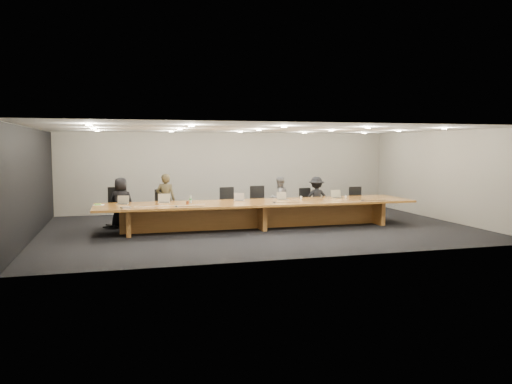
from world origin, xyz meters
TOP-DOWN VIEW (x-y plane):
  - ground at (0.00, 0.00)m, footprint 12.00×12.00m
  - back_wall at (0.00, 4.00)m, footprint 12.00×0.02m
  - left_wall_panel at (-5.94, 0.00)m, footprint 0.08×7.84m
  - conference_table at (0.00, 0.00)m, footprint 9.00×1.80m
  - chair_far_left at (-3.93, 1.20)m, footprint 0.69×0.69m
  - chair_left at (-2.53, 1.17)m, footprint 0.65×0.65m
  - chair_mid_left at (-0.56, 1.33)m, footprint 0.63×0.63m
  - chair_mid_right at (0.38, 1.25)m, footprint 0.62×0.62m
  - chair_right at (2.03, 1.35)m, footprint 0.61×0.61m
  - chair_far_right at (3.72, 1.28)m, footprint 0.55×0.55m
  - person_a at (-3.76, 1.18)m, footprint 0.80×0.65m
  - person_b at (-2.50, 1.17)m, footprint 0.64×0.51m
  - person_c at (1.02, 1.26)m, footprint 0.81×0.72m
  - person_d at (2.22, 1.14)m, footprint 0.95×0.65m
  - laptop_a at (-3.73, 0.34)m, footprint 0.35×0.28m
  - laptop_b at (-2.62, 0.40)m, footprint 0.36×0.28m
  - laptop_c at (-0.49, 0.34)m, footprint 0.34×0.28m
  - laptop_d at (0.82, 0.31)m, footprint 0.32×0.24m
  - laptop_e at (2.55, 0.29)m, footprint 0.34×0.26m
  - water_bottle at (-1.91, 0.18)m, footprint 0.08×0.08m
  - amber_mug at (-2.04, -0.13)m, footprint 0.07×0.07m
  - paper_cup_near at (1.40, 0.34)m, footprint 0.08×0.08m
  - paper_cup_far at (2.80, 0.22)m, footprint 0.08×0.08m
  - notepad at (-4.35, 0.31)m, footprint 0.30×0.26m
  - lime_gadget at (-4.36, 0.29)m, footprint 0.17×0.10m
  - av_box at (-3.66, -0.55)m, footprint 0.27×0.24m
  - mic_left at (-2.39, -0.60)m, footprint 0.11×0.11m
  - mic_center at (0.34, -0.40)m, footprint 0.16×0.16m
  - mic_right at (2.94, -0.58)m, footprint 0.16×0.16m

SIDE VIEW (x-z plane):
  - ground at x=0.00m, z-range 0.00..0.00m
  - chair_right at x=2.03m, z-range 0.00..1.00m
  - chair_far_right at x=3.72m, z-range 0.00..1.01m
  - conference_table at x=0.00m, z-range 0.15..0.90m
  - chair_left at x=-2.53m, z-range 0.00..1.08m
  - chair_mid_left at x=-0.56m, z-range 0.00..1.08m
  - chair_mid_right at x=0.38m, z-range 0.00..1.11m
  - chair_far_left at x=-3.93m, z-range 0.00..1.16m
  - person_d at x=2.22m, z-range 0.00..1.36m
  - person_c at x=1.02m, z-range 0.00..1.37m
  - person_a at x=-3.76m, z-range 0.00..1.43m
  - notepad at x=-4.35m, z-range 0.75..0.77m
  - mic_left at x=-2.39m, z-range 0.75..0.78m
  - person_b at x=-2.50m, z-range 0.00..1.53m
  - mic_center at x=0.34m, z-range 0.75..0.78m
  - mic_right at x=2.94m, z-range 0.75..0.78m
  - av_box at x=-3.66m, z-range 0.75..0.78m
  - lime_gadget at x=-4.36m, z-range 0.77..0.79m
  - paper_cup_far at x=2.80m, z-range 0.75..0.83m
  - amber_mug at x=-2.04m, z-range 0.75..0.84m
  - paper_cup_near at x=1.40m, z-range 0.75..0.84m
  - water_bottle at x=-1.91m, z-range 0.75..0.96m
  - laptop_c at x=-0.49m, z-range 0.75..0.98m
  - laptop_d at x=0.82m, z-range 0.75..0.98m
  - laptop_a at x=-3.73m, z-range 0.75..0.99m
  - laptop_e at x=2.55m, z-range 0.75..1.01m
  - laptop_b at x=-2.62m, z-range 0.75..1.01m
  - left_wall_panel at x=-5.94m, z-range 0.00..2.74m
  - back_wall at x=0.00m, z-range 0.00..2.80m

